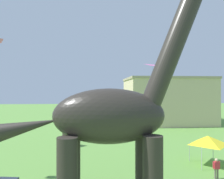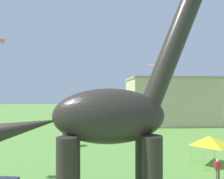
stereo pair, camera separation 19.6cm
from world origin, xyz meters
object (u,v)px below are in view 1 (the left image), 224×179
(person_watching_child, at_px, (216,167))
(festival_canopy_tent, at_px, (208,140))
(kite_mid_center, at_px, (153,65))
(dinosaur_sculpture, at_px, (108,116))

(person_watching_child, xyz_separation_m, festival_canopy_tent, (1.12, 3.47, 1.47))
(person_watching_child, distance_m, kite_mid_center, 10.41)
(dinosaur_sculpture, xyz_separation_m, kite_mid_center, (4.01, 4.34, 3.68))
(festival_canopy_tent, height_order, kite_mid_center, kite_mid_center)
(dinosaur_sculpture, bearing_deg, festival_canopy_tent, 37.77)
(dinosaur_sculpture, distance_m, person_watching_child, 11.90)
(dinosaur_sculpture, relative_size, festival_canopy_tent, 5.34)
(festival_canopy_tent, bearing_deg, kite_mid_center, -150.94)
(kite_mid_center, bearing_deg, dinosaur_sculpture, -132.70)
(dinosaur_sculpture, distance_m, kite_mid_center, 6.96)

